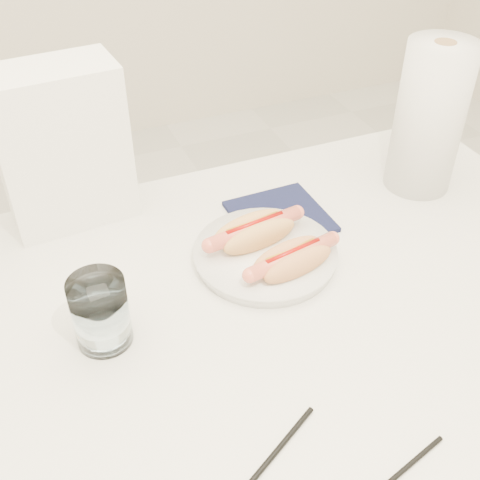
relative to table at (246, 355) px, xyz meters
name	(u,v)px	position (x,y,z in m)	size (l,w,h in m)	color
table	(246,355)	(0.00, 0.00, 0.00)	(1.20, 0.80, 0.75)	white
plate	(265,256)	(0.08, 0.12, 0.07)	(0.21, 0.21, 0.02)	white
hotdog_left	(255,232)	(0.07, 0.14, 0.10)	(0.16, 0.08, 0.04)	#EDAC5F
hotdog_right	(292,260)	(0.10, 0.06, 0.10)	(0.15, 0.08, 0.04)	#E59659
water_glass	(100,312)	(-0.18, 0.05, 0.11)	(0.07, 0.07, 0.10)	white
chopstick_near	(257,475)	(-0.08, -0.21, 0.06)	(0.01, 0.01, 0.21)	black
napkin_box	(62,147)	(-0.17, 0.35, 0.19)	(0.20, 0.11, 0.26)	white
navy_napkin	(280,216)	(0.15, 0.21, 0.06)	(0.15, 0.15, 0.01)	black
paper_towel_roll	(429,118)	(0.42, 0.21, 0.19)	(0.12, 0.12, 0.26)	white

